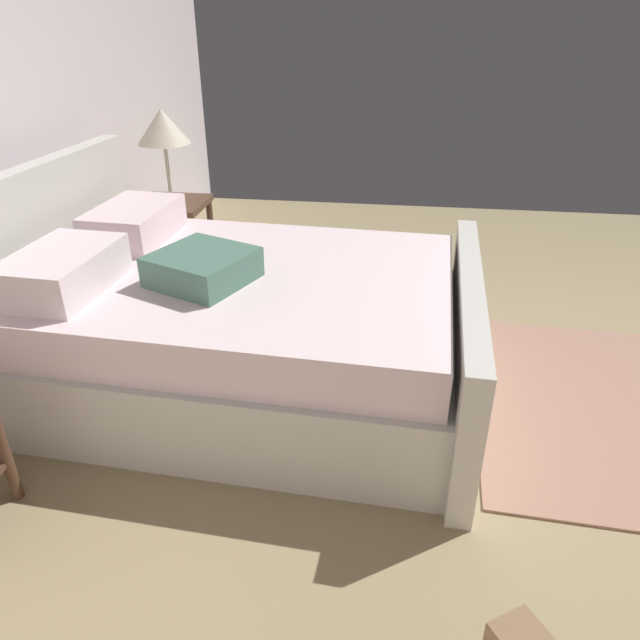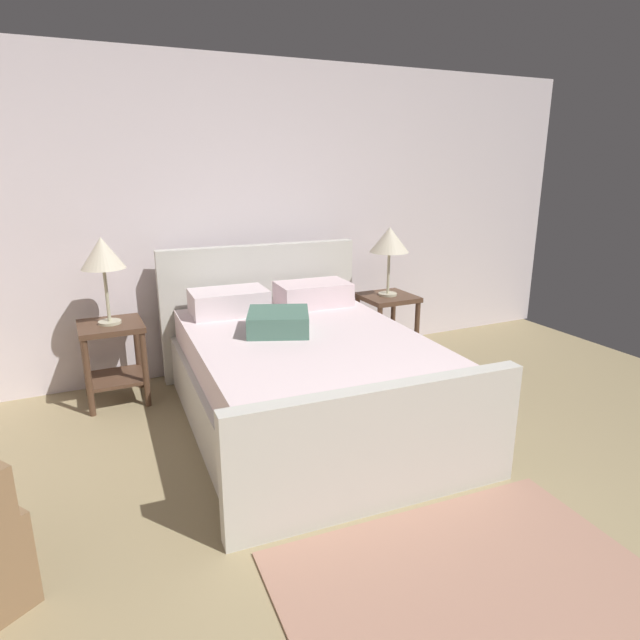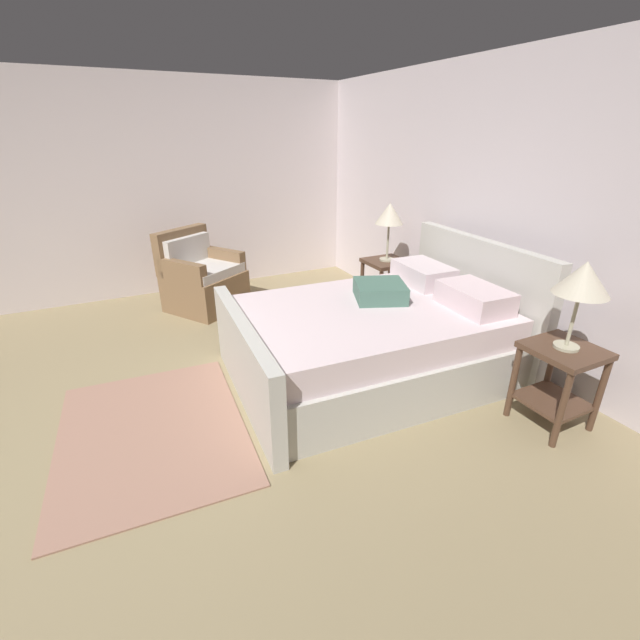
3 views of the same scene
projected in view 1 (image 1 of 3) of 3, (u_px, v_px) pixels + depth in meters
bed at (237, 322)px, 2.92m from camera, size 1.75×2.29×1.07m
nightstand_right at (175, 230)px, 3.96m from camera, size 0.44×0.44×0.60m
table_lamp_right at (163, 128)px, 3.65m from camera, size 0.33×0.33×0.59m
area_rug at (601, 407)px, 2.85m from camera, size 1.67×1.29×0.01m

